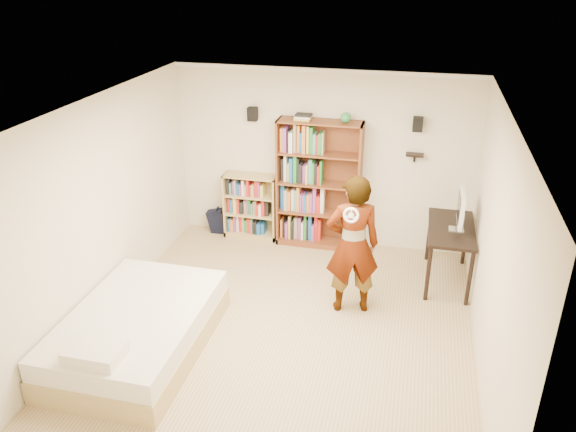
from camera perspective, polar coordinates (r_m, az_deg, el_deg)
name	(u,v)px	position (r m, az deg, el deg)	size (l,w,h in m)	color
ground	(283,330)	(6.95, -0.52, -11.49)	(4.50, 5.00, 0.01)	tan
room_shell	(282,196)	(6.07, -0.58, 2.02)	(4.52, 5.02, 2.71)	beige
crown_molding	(282,114)	(5.78, -0.62, 10.35)	(4.50, 5.00, 0.06)	white
speaker_left	(253,114)	(8.46, -3.62, 10.31)	(0.14, 0.12, 0.20)	black
speaker_right	(418,124)	(8.11, 13.05, 9.08)	(0.14, 0.12, 0.20)	black
wall_shelf	(415,155)	(8.25, 12.76, 6.09)	(0.25, 0.16, 0.03)	black
tall_bookshelf	(319,185)	(8.47, 3.13, 3.13)	(1.25, 0.36, 1.98)	brown
low_bookshelf	(251,206)	(8.91, -3.79, 1.01)	(0.84, 0.31, 1.05)	tan
computer_desk	(448,254)	(8.01, 15.95, -3.76)	(0.61, 1.21, 0.83)	black
imac	(459,212)	(7.65, 16.96, 0.43)	(0.11, 0.54, 0.54)	white
daybed	(137,326)	(6.69, -15.04, -10.70)	(1.43, 2.20, 0.65)	white
person	(353,245)	(6.91, 6.58, -2.95)	(0.67, 0.44, 1.83)	black
wii_wheel	(351,215)	(6.36, 6.42, 0.08)	(0.18, 0.18, 0.03)	white
navy_bag	(217,221)	(9.23, -7.19, -0.46)	(0.30, 0.19, 0.41)	black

